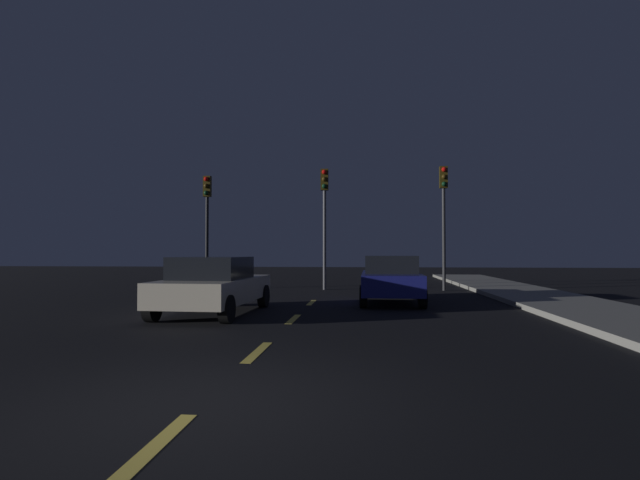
# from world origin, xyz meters

# --- Properties ---
(ground_plane) EXTENTS (80.00, 80.00, 0.00)m
(ground_plane) POSITION_xyz_m (0.00, 7.00, 0.00)
(ground_plane) COLOR black
(sidewalk_curb_right) EXTENTS (3.00, 40.00, 0.15)m
(sidewalk_curb_right) POSITION_xyz_m (7.50, 7.00, 0.07)
(sidewalk_curb_right) COLOR gray
(sidewalk_curb_right) RESTS_ON ground_plane
(lane_stripe_nearest) EXTENTS (0.16, 1.60, 0.01)m
(lane_stripe_nearest) POSITION_xyz_m (0.00, -1.20, 0.00)
(lane_stripe_nearest) COLOR #EACC4C
(lane_stripe_nearest) RESTS_ON ground_plane
(lane_stripe_second) EXTENTS (0.16, 1.60, 0.01)m
(lane_stripe_second) POSITION_xyz_m (0.00, 2.60, 0.00)
(lane_stripe_second) COLOR #EACC4C
(lane_stripe_second) RESTS_ON ground_plane
(lane_stripe_third) EXTENTS (0.16, 1.60, 0.01)m
(lane_stripe_third) POSITION_xyz_m (0.00, 6.40, 0.00)
(lane_stripe_third) COLOR #EACC4C
(lane_stripe_third) RESTS_ON ground_plane
(lane_stripe_fourth) EXTENTS (0.16, 1.60, 0.01)m
(lane_stripe_fourth) POSITION_xyz_m (0.00, 10.20, 0.00)
(lane_stripe_fourth) COLOR #EACC4C
(lane_stripe_fourth) RESTS_ON ground_plane
(traffic_signal_left) EXTENTS (0.32, 0.38, 4.90)m
(traffic_signal_left) POSITION_xyz_m (-5.16, 15.47, 3.43)
(traffic_signal_left) COLOR black
(traffic_signal_left) RESTS_ON ground_plane
(traffic_signal_center) EXTENTS (0.32, 0.38, 5.12)m
(traffic_signal_center) POSITION_xyz_m (-0.04, 15.47, 3.58)
(traffic_signal_center) COLOR #4C4C51
(traffic_signal_center) RESTS_ON ground_plane
(traffic_signal_right) EXTENTS (0.32, 0.38, 5.15)m
(traffic_signal_right) POSITION_xyz_m (4.92, 15.47, 3.59)
(traffic_signal_right) COLOR #2D2D30
(traffic_signal_right) RESTS_ON ground_plane
(car_stopped_ahead) EXTENTS (1.91, 4.41, 1.47)m
(car_stopped_ahead) POSITION_xyz_m (2.48, 10.53, 0.75)
(car_stopped_ahead) COLOR navy
(car_stopped_ahead) RESTS_ON ground_plane
(car_adjacent_lane) EXTENTS (2.12, 4.46, 1.46)m
(car_adjacent_lane) POSITION_xyz_m (-2.18, 7.16, 0.75)
(car_adjacent_lane) COLOR beige
(car_adjacent_lane) RESTS_ON ground_plane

